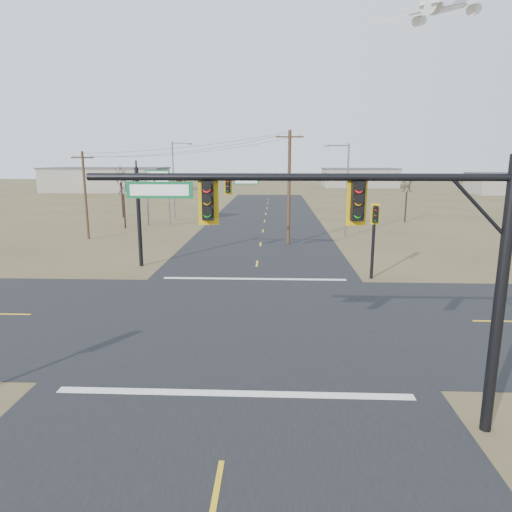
{
  "coord_description": "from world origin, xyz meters",
  "views": [
    {
      "loc": [
        1.34,
        -21.47,
        7.73
      ],
      "look_at": [
        0.39,
        1.0,
        2.95
      ],
      "focal_mm": 32.0,
      "sensor_mm": 36.0,
      "label": 1
    }
  ],
  "objects_px": {
    "bare_tree_a": "(123,186)",
    "highway_sign": "(158,187)",
    "streetlight_c": "(175,175)",
    "bare_tree_c": "(407,184)",
    "bare_tree_b": "(121,174)",
    "utility_pole_far": "(85,194)",
    "utility_pole_near": "(289,187)",
    "streetlight_a": "(345,186)",
    "mast_arm_near": "(373,236)",
    "pedestal_signal_ne": "(374,226)",
    "mast_arm_far": "(179,196)"
  },
  "relations": [
    {
      "from": "streetlight_a",
      "to": "utility_pole_near",
      "type": "bearing_deg",
      "value": -125.41
    },
    {
      "from": "utility_pole_near",
      "to": "utility_pole_far",
      "type": "relative_size",
      "value": 1.21
    },
    {
      "from": "mast_arm_far",
      "to": "streetlight_c",
      "type": "bearing_deg",
      "value": 87.04
    },
    {
      "from": "mast_arm_near",
      "to": "bare_tree_c",
      "type": "height_order",
      "value": "mast_arm_near"
    },
    {
      "from": "highway_sign",
      "to": "streetlight_c",
      "type": "xyz_separation_m",
      "value": [
        0.49,
        7.37,
        1.05
      ]
    },
    {
      "from": "mast_arm_near",
      "to": "bare_tree_a",
      "type": "relative_size",
      "value": 1.89
    },
    {
      "from": "highway_sign",
      "to": "streetlight_c",
      "type": "relative_size",
      "value": 0.65
    },
    {
      "from": "mast_arm_far",
      "to": "bare_tree_a",
      "type": "distance_m",
      "value": 20.99
    },
    {
      "from": "mast_arm_far",
      "to": "utility_pole_far",
      "type": "xyz_separation_m",
      "value": [
        -11.54,
        11.31,
        -0.73
      ]
    },
    {
      "from": "bare_tree_a",
      "to": "highway_sign",
      "type": "bearing_deg",
      "value": 42.69
    },
    {
      "from": "highway_sign",
      "to": "utility_pole_far",
      "type": "bearing_deg",
      "value": -93.18
    },
    {
      "from": "utility_pole_far",
      "to": "bare_tree_c",
      "type": "relative_size",
      "value": 1.42
    },
    {
      "from": "pedestal_signal_ne",
      "to": "streetlight_a",
      "type": "bearing_deg",
      "value": 82.65
    },
    {
      "from": "bare_tree_b",
      "to": "bare_tree_c",
      "type": "bearing_deg",
      "value": -4.83
    },
    {
      "from": "mast_arm_near",
      "to": "streetlight_a",
      "type": "xyz_separation_m",
      "value": [
        4.21,
        33.41,
        -0.51
      ]
    },
    {
      "from": "mast_arm_far",
      "to": "streetlight_a",
      "type": "relative_size",
      "value": 0.96
    },
    {
      "from": "bare_tree_c",
      "to": "bare_tree_a",
      "type": "bearing_deg",
      "value": -168.55
    },
    {
      "from": "streetlight_a",
      "to": "mast_arm_near",
      "type": "bearing_deg",
      "value": -77.55
    },
    {
      "from": "highway_sign",
      "to": "bare_tree_c",
      "type": "relative_size",
      "value": 1.09
    },
    {
      "from": "highway_sign",
      "to": "bare_tree_b",
      "type": "bearing_deg",
      "value": 155.33
    },
    {
      "from": "utility_pole_far",
      "to": "bare_tree_c",
      "type": "bearing_deg",
      "value": 21.69
    },
    {
      "from": "utility_pole_near",
      "to": "bare_tree_a",
      "type": "height_order",
      "value": "utility_pole_near"
    },
    {
      "from": "utility_pole_near",
      "to": "bare_tree_b",
      "type": "xyz_separation_m",
      "value": [
        -21.83,
        19.02,
        0.52
      ]
    },
    {
      "from": "streetlight_c",
      "to": "bare_tree_c",
      "type": "distance_m",
      "value": 29.92
    },
    {
      "from": "utility_pole_near",
      "to": "mast_arm_far",
      "type": "bearing_deg",
      "value": -131.48
    },
    {
      "from": "utility_pole_near",
      "to": "bare_tree_a",
      "type": "relative_size",
      "value": 1.7
    },
    {
      "from": "mast_arm_near",
      "to": "utility_pole_far",
      "type": "height_order",
      "value": "utility_pole_far"
    },
    {
      "from": "highway_sign",
      "to": "bare_tree_b",
      "type": "height_order",
      "value": "bare_tree_b"
    },
    {
      "from": "streetlight_a",
      "to": "bare_tree_c",
      "type": "bearing_deg",
      "value": 71.43
    },
    {
      "from": "bare_tree_a",
      "to": "streetlight_c",
      "type": "bearing_deg",
      "value": 70.41
    },
    {
      "from": "mast_arm_near",
      "to": "utility_pole_far",
      "type": "distance_m",
      "value": 37.99
    },
    {
      "from": "mast_arm_near",
      "to": "streetlight_c",
      "type": "xyz_separation_m",
      "value": [
        -16.07,
        48.92,
        -0.08
      ]
    },
    {
      "from": "mast_arm_far",
      "to": "pedestal_signal_ne",
      "type": "bearing_deg",
      "value": -28.79
    },
    {
      "from": "utility_pole_near",
      "to": "bare_tree_c",
      "type": "distance_m",
      "value": 21.9
    },
    {
      "from": "pedestal_signal_ne",
      "to": "bare_tree_c",
      "type": "relative_size",
      "value": 0.84
    },
    {
      "from": "mast_arm_far",
      "to": "utility_pole_far",
      "type": "bearing_deg",
      "value": 119.87
    },
    {
      "from": "utility_pole_far",
      "to": "bare_tree_c",
      "type": "height_order",
      "value": "utility_pole_far"
    },
    {
      "from": "bare_tree_b",
      "to": "pedestal_signal_ne",
      "type": "bearing_deg",
      "value": -49.26
    },
    {
      "from": "mast_arm_near",
      "to": "streetlight_a",
      "type": "relative_size",
      "value": 1.23
    },
    {
      "from": "streetlight_c",
      "to": "bare_tree_a",
      "type": "bearing_deg",
      "value": -120.44
    },
    {
      "from": "utility_pole_near",
      "to": "highway_sign",
      "type": "bearing_deg",
      "value": 141.4
    },
    {
      "from": "utility_pole_far",
      "to": "bare_tree_b",
      "type": "distance_m",
      "value": 17.12
    },
    {
      "from": "bare_tree_a",
      "to": "bare_tree_b",
      "type": "bearing_deg",
      "value": 109.62
    },
    {
      "from": "pedestal_signal_ne",
      "to": "utility_pole_near",
      "type": "relative_size",
      "value": 0.49
    },
    {
      "from": "streetlight_c",
      "to": "mast_arm_far",
      "type": "bearing_deg",
      "value": -88.1
    },
    {
      "from": "utility_pole_far",
      "to": "streetlight_a",
      "type": "xyz_separation_m",
      "value": [
        25.33,
        1.85,
        0.74
      ]
    },
    {
      "from": "pedestal_signal_ne",
      "to": "streetlight_c",
      "type": "height_order",
      "value": "streetlight_c"
    },
    {
      "from": "bare_tree_c",
      "to": "highway_sign",
      "type": "bearing_deg",
      "value": -172.78
    },
    {
      "from": "pedestal_signal_ne",
      "to": "utility_pole_far",
      "type": "distance_m",
      "value": 28.74
    },
    {
      "from": "mast_arm_near",
      "to": "pedestal_signal_ne",
      "type": "distance_m",
      "value": 17.69
    }
  ]
}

